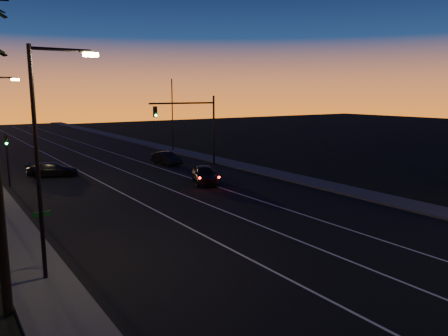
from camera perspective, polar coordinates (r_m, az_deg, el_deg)
road at (r=31.50m, az=-6.17°, el=-3.60°), size 20.00×170.00×0.01m
sidewalk_left at (r=28.28m, az=-26.81°, el=-6.02°), size 2.40×170.00×0.16m
sidewalk_right at (r=37.85m, az=9.02°, el=-1.28°), size 2.40×170.00×0.16m
lane_stripe_left at (r=30.27m, az=-11.21°, el=-4.26°), size 0.12×160.00×0.01m
lane_stripe_mid at (r=31.72m, az=-5.37°, el=-3.47°), size 0.12×160.00×0.01m
lane_stripe_right at (r=33.48m, az=-0.09°, el=-2.72°), size 0.12×160.00×0.01m
streetlight_left_near at (r=17.64m, az=-22.39°, el=2.72°), size 2.55×0.26×9.00m
street_sign at (r=19.33m, az=-22.57°, el=-7.86°), size 0.70×0.06×2.60m
signal_mast at (r=42.91m, az=-4.03°, el=6.44°), size 7.10×0.41×7.00m
signal_post at (r=37.72m, az=-26.50°, el=2.09°), size 0.28×0.37×4.20m
far_pole_right at (r=55.31m, az=-6.76°, el=6.85°), size 0.14×0.14×9.00m
lead_car at (r=35.37m, az=-2.56°, el=-0.86°), size 3.38×5.04×1.46m
right_car at (r=45.15m, az=-7.56°, el=1.28°), size 1.85×4.08×1.30m
cross_car at (r=41.06m, az=-21.46°, el=-0.20°), size 4.60×3.16×1.24m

